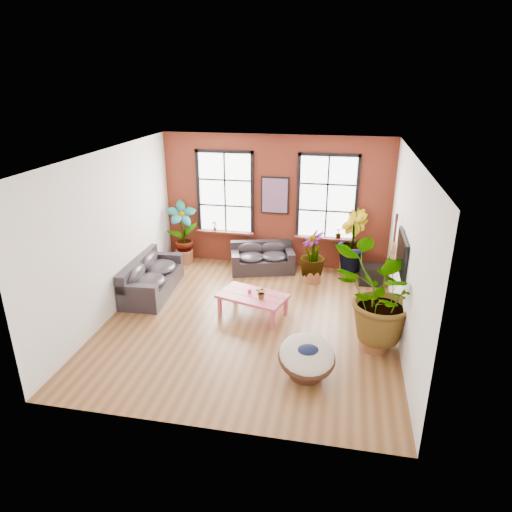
{
  "coord_description": "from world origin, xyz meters",
  "views": [
    {
      "loc": [
        1.75,
        -8.34,
        4.85
      ],
      "look_at": [
        0.0,
        0.6,
        1.25
      ],
      "focal_mm": 32.0,
      "sensor_mm": 36.0,
      "label": 1
    }
  ],
  "objects_px": {
    "coffee_table": "(253,297)",
    "papasan_chair": "(307,357)",
    "sofa_back": "(262,258)",
    "sofa_left": "(150,278)"
  },
  "relations": [
    {
      "from": "coffee_table",
      "to": "papasan_chair",
      "type": "xyz_separation_m",
      "value": [
        1.35,
        -2.0,
        -0.03
      ]
    },
    {
      "from": "sofa_back",
      "to": "coffee_table",
      "type": "relative_size",
      "value": 1.11
    },
    {
      "from": "papasan_chair",
      "to": "coffee_table",
      "type": "bearing_deg",
      "value": 106.86
    },
    {
      "from": "papasan_chair",
      "to": "sofa_back",
      "type": "bearing_deg",
      "value": 92.52
    },
    {
      "from": "sofa_left",
      "to": "coffee_table",
      "type": "xyz_separation_m",
      "value": [
        2.61,
        -0.59,
        0.03
      ]
    },
    {
      "from": "sofa_left",
      "to": "papasan_chair",
      "type": "bearing_deg",
      "value": -126.63
    },
    {
      "from": "sofa_left",
      "to": "papasan_chair",
      "type": "xyz_separation_m",
      "value": [
        3.96,
        -2.59,
        -0.0
      ]
    },
    {
      "from": "coffee_table",
      "to": "papasan_chair",
      "type": "relative_size",
      "value": 1.31
    },
    {
      "from": "coffee_table",
      "to": "papasan_chair",
      "type": "bearing_deg",
      "value": -38.99
    },
    {
      "from": "sofa_left",
      "to": "coffee_table",
      "type": "distance_m",
      "value": 2.67
    }
  ]
}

